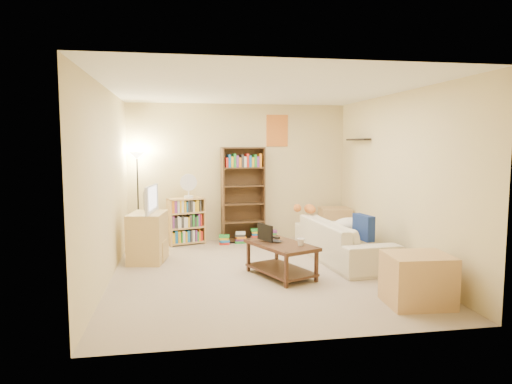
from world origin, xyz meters
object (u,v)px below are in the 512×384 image
at_px(television, 147,199).
at_px(tall_bookshelf, 243,192).
at_px(laptop, 274,240).
at_px(desk_fan, 188,185).
at_px(sofa, 343,240).
at_px(floor_lamp, 137,171).
at_px(side_table, 335,224).
at_px(short_bookshelf, 186,221).
at_px(coffee_table, 281,255).
at_px(end_cabinet, 418,280).
at_px(tv_stand, 148,237).
at_px(mug, 301,242).
at_px(tabby_cat, 308,209).

relative_size(television, tall_bookshelf, 0.42).
xyz_separation_m(laptop, tall_bookshelf, (-0.13, 2.13, 0.44)).
bearing_deg(desk_fan, sofa, -32.86).
distance_m(laptop, floor_lamp, 3.03).
xyz_separation_m(desk_fan, side_table, (2.65, -0.13, -0.76)).
relative_size(television, short_bookshelf, 0.88).
bearing_deg(tall_bookshelf, desk_fan, -178.76).
distance_m(coffee_table, end_cabinet, 1.81).
distance_m(television, desk_fan, 1.25).
bearing_deg(tv_stand, television, 0.00).
bearing_deg(floor_lamp, short_bookshelf, -4.25).
distance_m(coffee_table, mug, 0.35).
xyz_separation_m(mug, tall_bookshelf, (-0.42, 2.46, 0.41)).
bearing_deg(tabby_cat, sofa, -66.39).
bearing_deg(tv_stand, coffee_table, -21.65).
bearing_deg(tv_stand, floor_lamp, 110.91).
height_order(sofa, tabby_cat, tabby_cat).
height_order(coffee_table, end_cabinet, end_cabinet).
relative_size(tall_bookshelf, floor_lamp, 1.05).
bearing_deg(floor_lamp, coffee_table, -48.11).
height_order(laptop, floor_lamp, floor_lamp).
bearing_deg(short_bookshelf, laptop, -78.23).
relative_size(coffee_table, laptop, 3.36).
bearing_deg(laptop, coffee_table, 160.05).
bearing_deg(laptop, tv_stand, 17.41).
relative_size(tall_bookshelf, end_cabinet, 2.52).
relative_size(tall_bookshelf, short_bookshelf, 2.08).
height_order(television, side_table, television).
bearing_deg(short_bookshelf, mug, -76.38).
bearing_deg(television, laptop, -108.97).
height_order(tabby_cat, end_cabinet, tabby_cat).
distance_m(tall_bookshelf, desk_fan, 1.00).
distance_m(tabby_cat, desk_fan, 2.12).
bearing_deg(mug, short_bookshelf, 120.95).
height_order(short_bookshelf, end_cabinet, short_bookshelf).
bearing_deg(sofa, coffee_table, 116.58).
xyz_separation_m(laptop, side_table, (1.54, 1.90, -0.16)).
height_order(mug, end_cabinet, end_cabinet).
relative_size(mug, desk_fan, 0.31).
distance_m(coffee_table, laptop, 0.23).
xyz_separation_m(short_bookshelf, floor_lamp, (-0.83, 0.06, 0.89)).
bearing_deg(tabby_cat, floor_lamp, 164.01).
bearing_deg(side_table, tall_bookshelf, 171.90).
height_order(tv_stand, desk_fan, desk_fan).
bearing_deg(mug, side_table, 60.68).
relative_size(laptop, tv_stand, 0.46).
height_order(side_table, end_cabinet, side_table).
height_order(short_bookshelf, floor_lamp, floor_lamp).
relative_size(tabby_cat, side_table, 0.79).
distance_m(sofa, side_table, 1.40).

